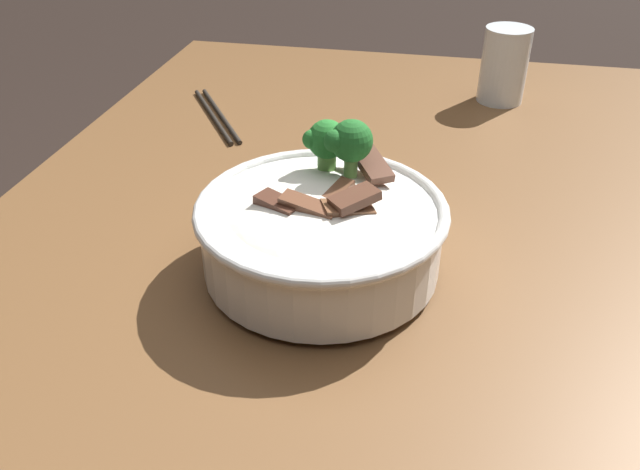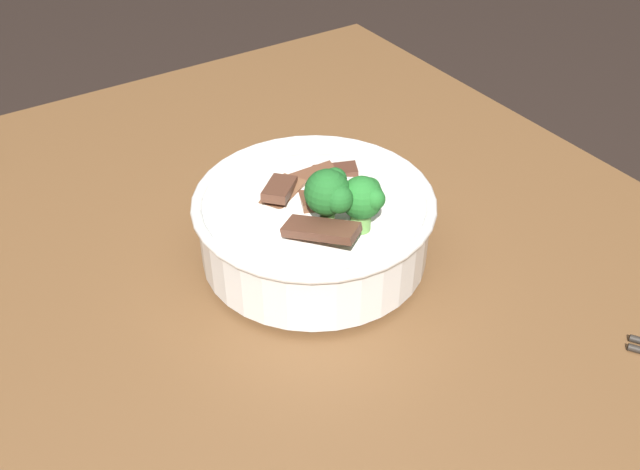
% 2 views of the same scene
% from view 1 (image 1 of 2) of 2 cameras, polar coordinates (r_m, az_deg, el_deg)
% --- Properties ---
extents(dining_table, '(1.26, 1.08, 0.77)m').
position_cam_1_polar(dining_table, '(0.84, 9.43, -6.36)').
color(dining_table, brown).
rests_on(dining_table, ground).
extents(rice_bowl, '(0.25, 0.25, 0.15)m').
position_cam_1_polar(rice_bowl, '(0.66, 0.17, 0.73)').
color(rice_bowl, white).
rests_on(rice_bowl, dining_table).
extents(drinking_glass, '(0.07, 0.07, 0.12)m').
position_cam_1_polar(drinking_glass, '(1.13, 15.86, 13.86)').
color(drinking_glass, white).
rests_on(drinking_glass, dining_table).
extents(chopsticks_pair, '(0.20, 0.14, 0.01)m').
position_cam_1_polar(chopsticks_pair, '(1.05, -9.09, 10.37)').
color(chopsticks_pair, '#28231E').
rests_on(chopsticks_pair, dining_table).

